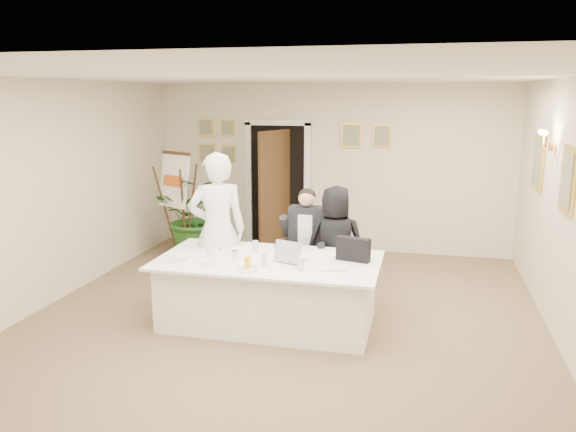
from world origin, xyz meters
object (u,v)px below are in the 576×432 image
(flip_chart, at_px, (180,211))
(standing_woman, at_px, (335,245))
(conference_table, at_px, (269,291))
(oj_glass, at_px, (248,263))
(laptop, at_px, (290,249))
(standing_man, at_px, (217,231))
(potted_palm, at_px, (198,216))
(paper_stack, at_px, (333,268))
(laptop_bag, at_px, (353,249))
(seated_man, at_px, (306,242))
(steel_jug, at_px, (235,255))

(flip_chart, distance_m, standing_woman, 3.05)
(conference_table, height_order, oj_glass, oj_glass)
(conference_table, distance_m, laptop, 0.58)
(standing_man, xyz_separation_m, standing_woman, (1.40, 0.45, -0.21))
(standing_man, height_order, potted_palm, standing_man)
(potted_palm, bearing_deg, laptop, -48.69)
(flip_chart, xyz_separation_m, paper_stack, (2.87, -2.42, 0.00))
(flip_chart, bearing_deg, laptop, -43.48)
(standing_man, distance_m, paper_stack, 1.67)
(potted_palm, height_order, laptop_bag, potted_palm)
(seated_man, xyz_separation_m, standing_woman, (0.41, -0.15, 0.03))
(oj_glass, bearing_deg, laptop_bag, 28.26)
(potted_palm, relative_size, steel_jug, 12.23)
(standing_man, bearing_deg, conference_table, 127.65)
(flip_chart, xyz_separation_m, laptop, (2.34, -2.22, 0.13))
(seated_man, height_order, oj_glass, seated_man)
(laptop, relative_size, laptop_bag, 0.92)
(steel_jug, bearing_deg, seated_man, 62.63)
(laptop, relative_size, steel_jug, 3.20)
(laptop_bag, relative_size, paper_stack, 1.25)
(conference_table, relative_size, potted_palm, 1.88)
(conference_table, xyz_separation_m, paper_stack, (0.78, -0.20, 0.40))
(standing_man, height_order, paper_stack, standing_man)
(seated_man, xyz_separation_m, laptop_bag, (0.72, -0.85, 0.18))
(conference_table, bearing_deg, seated_man, 77.32)
(flip_chart, relative_size, oj_glass, 13.08)
(conference_table, distance_m, potted_palm, 3.06)
(laptop, xyz_separation_m, steel_jug, (-0.61, -0.12, -0.08))
(standing_woman, bearing_deg, conference_table, 44.06)
(laptop_bag, bearing_deg, potted_palm, 154.91)
(paper_stack, height_order, oj_glass, oj_glass)
(oj_glass, height_order, steel_jug, oj_glass)
(standing_man, xyz_separation_m, oj_glass, (0.65, -0.82, -0.13))
(conference_table, xyz_separation_m, laptop_bag, (0.95, 0.16, 0.52))
(paper_stack, bearing_deg, standing_woman, 97.68)
(standing_woman, bearing_deg, standing_man, 8.42)
(conference_table, xyz_separation_m, laptop, (0.25, -0.00, 0.52))
(seated_man, height_order, flip_chart, flip_chart)
(standing_man, distance_m, potted_palm, 2.30)
(seated_man, xyz_separation_m, oj_glass, (-0.34, -1.42, 0.12))
(standing_woman, relative_size, potted_palm, 1.12)
(conference_table, bearing_deg, flip_chart, 133.24)
(paper_stack, bearing_deg, conference_table, 165.63)
(standing_man, distance_m, steel_jug, 0.68)
(paper_stack, height_order, steel_jug, steel_jug)
(laptop_bag, bearing_deg, laptop, -153.12)
(flip_chart, height_order, standing_woman, flip_chart)
(laptop, bearing_deg, laptop_bag, 32.89)
(laptop_bag, bearing_deg, standing_man, -174.62)
(seated_man, relative_size, laptop, 4.11)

